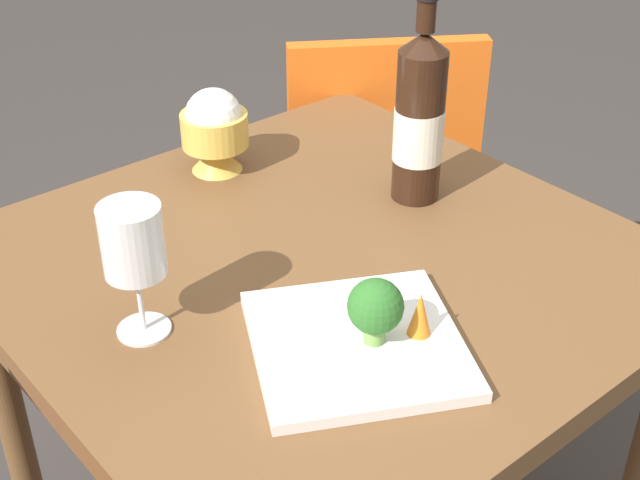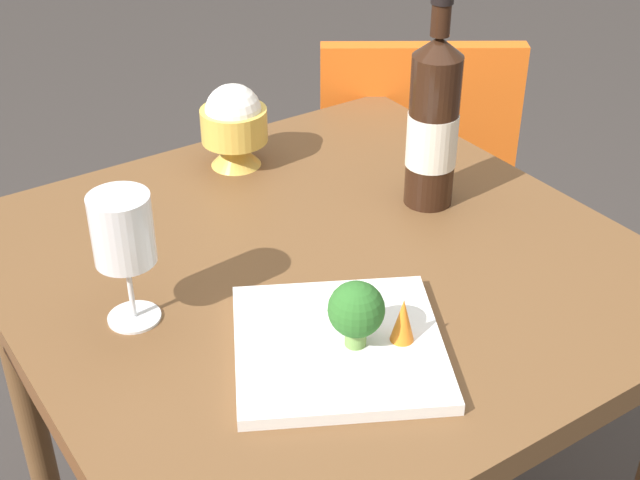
# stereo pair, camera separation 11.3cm
# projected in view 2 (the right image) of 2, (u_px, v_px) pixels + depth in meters

# --- Properties ---
(dining_table) EXTENTS (0.85, 0.85, 0.75)m
(dining_table) POSITION_uv_depth(u_px,v_px,m) (320.00, 311.00, 1.29)
(dining_table) COLOR brown
(dining_table) RESTS_ON ground_plane
(chair_near_window) EXTENTS (0.55, 0.55, 0.85)m
(chair_near_window) POSITION_uv_depth(u_px,v_px,m) (411.00, 174.00, 1.93)
(chair_near_window) COLOR orange
(chair_near_window) RESTS_ON ground_plane
(wine_bottle) EXTENTS (0.08, 0.08, 0.34)m
(wine_bottle) POSITION_uv_depth(u_px,v_px,m) (433.00, 123.00, 1.31)
(wine_bottle) COLOR black
(wine_bottle) RESTS_ON dining_table
(wine_glass) EXTENTS (0.08, 0.08, 0.18)m
(wine_glass) POSITION_uv_depth(u_px,v_px,m) (123.00, 233.00, 1.06)
(wine_glass) COLOR white
(wine_glass) RESTS_ON dining_table
(rice_bowl) EXTENTS (0.11, 0.11, 0.14)m
(rice_bowl) POSITION_uv_depth(u_px,v_px,m) (234.00, 124.00, 1.45)
(rice_bowl) COLOR gold
(rice_bowl) RESTS_ON dining_table
(serving_plate) EXTENTS (0.34, 0.34, 0.02)m
(serving_plate) POSITION_uv_depth(u_px,v_px,m) (339.00, 346.00, 1.07)
(serving_plate) COLOR white
(serving_plate) RESTS_ON dining_table
(broccoli_floret) EXTENTS (0.07, 0.07, 0.09)m
(broccoli_floret) POSITION_uv_depth(u_px,v_px,m) (356.00, 311.00, 1.03)
(broccoli_floret) COLOR #729E4C
(broccoli_floret) RESTS_ON serving_plate
(carrot_garnish_left) EXTENTS (0.03, 0.03, 0.06)m
(carrot_garnish_left) POSITION_uv_depth(u_px,v_px,m) (403.00, 320.00, 1.05)
(carrot_garnish_left) COLOR orange
(carrot_garnish_left) RESTS_ON serving_plate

